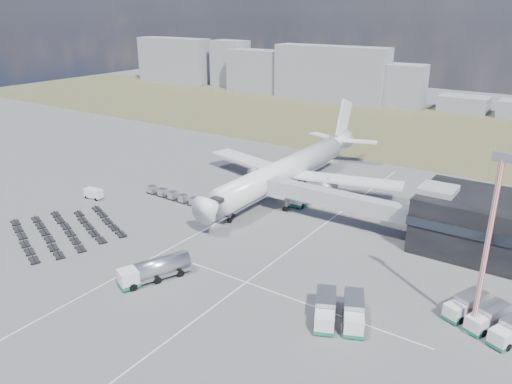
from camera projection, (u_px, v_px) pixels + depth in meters
The scene contains 16 objects.
ground at pixel (201, 239), 92.57m from camera, with size 420.00×420.00×0.00m, color #565659.
grass_strip at pixel (400, 128), 177.87m from camera, with size 420.00×90.00×0.01m, color #4E4A2F.
lane_markings at pixel (253, 246), 89.75m from camera, with size 47.12×110.00×0.01m.
terminal at pixel (509, 229), 84.17m from camera, with size 30.40×16.40×11.00m.
jet_bridge at pixel (329, 198), 98.27m from camera, with size 30.30×3.80×7.05m.
airliner at pixel (290, 168), 115.83m from camera, with size 51.59×64.53×17.62m.
skyline at pixel (366, 80), 220.46m from camera, with size 311.09×21.68×24.18m.
fuel_tanker at pixel (155, 269), 78.05m from camera, with size 7.04×11.57×3.67m.
pushback_tug at pixel (209, 218), 100.04m from camera, with size 3.19×1.80×1.45m, color white.
utility_van at pixel (94, 194), 111.67m from camera, with size 4.23×1.91×2.26m, color white.
catering_truck at pixel (303, 197), 108.60m from camera, with size 3.02×7.02×3.19m.
service_trucks_near at pixel (339, 311), 67.63m from camera, with size 9.11×9.76×3.14m.
service_trucks_far at pixel (487, 317), 66.54m from camera, with size 11.18×9.99×2.80m.
uld_row at pixel (188, 200), 108.39m from camera, with size 25.17×2.32×1.70m.
baggage_dollies at pixel (65, 230), 95.33m from camera, with size 25.48×23.59×0.67m.
floodlight_mast at pixel (487, 248), 61.83m from camera, with size 2.34×1.90×24.66m.
Camera 1 is at (55.52, -63.51, 40.42)m, focal length 35.00 mm.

